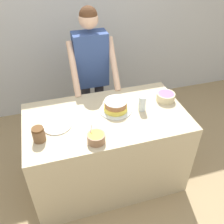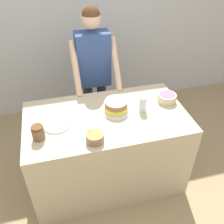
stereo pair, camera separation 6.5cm
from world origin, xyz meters
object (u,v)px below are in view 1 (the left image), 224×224
at_px(cake, 116,106).
at_px(person_baker, 91,67).
at_px(ceramic_plate, 57,125).
at_px(frosting_bowl_purple, 166,96).
at_px(frosting_bowl_orange, 96,138).
at_px(stoneware_jar, 39,134).
at_px(drinking_glass, 142,104).

bearing_deg(cake, person_baker, 96.97).
bearing_deg(ceramic_plate, frosting_bowl_purple, 5.11).
xyz_separation_m(cake, frosting_bowl_purple, (0.55, 0.03, -0.01)).
bearing_deg(frosting_bowl_orange, stoneware_jar, 161.52).
bearing_deg(frosting_bowl_purple, drinking_glass, -162.77).
bearing_deg(drinking_glass, frosting_bowl_purple, 17.23).
relative_size(frosting_bowl_purple, stoneware_jar, 1.42).
bearing_deg(stoneware_jar, frosting_bowl_purple, 10.80).
bearing_deg(frosting_bowl_orange, person_baker, 79.25).
bearing_deg(drinking_glass, person_baker, 114.06).
relative_size(person_baker, cake, 5.48).
height_order(frosting_bowl_orange, stoneware_jar, frosting_bowl_orange).
bearing_deg(person_baker, frosting_bowl_orange, -100.75).
bearing_deg(frosting_bowl_orange, cake, 52.56).
relative_size(cake, stoneware_jar, 2.37).
distance_m(cake, ceramic_plate, 0.59).
distance_m(frosting_bowl_purple, drinking_glass, 0.32).
bearing_deg(person_baker, stoneware_jar, -126.07).
xyz_separation_m(person_baker, ceramic_plate, (-0.50, -0.76, -0.15)).
bearing_deg(stoneware_jar, drinking_glass, 8.80).
xyz_separation_m(frosting_bowl_orange, drinking_glass, (0.54, 0.31, 0.03)).
xyz_separation_m(frosting_bowl_orange, ceramic_plate, (-0.30, 0.30, -0.04)).
relative_size(cake, frosting_bowl_purple, 1.66).
relative_size(person_baker, frosting_bowl_purple, 9.11).
bearing_deg(ceramic_plate, cake, 7.15).
bearing_deg(person_baker, cake, -83.03).
distance_m(person_baker, stoneware_jar, 1.12).
bearing_deg(person_baker, frosting_bowl_purple, -46.00).
distance_m(cake, frosting_bowl_purple, 0.55).
relative_size(frosting_bowl_purple, frosting_bowl_orange, 1.23).
height_order(drinking_glass, stoneware_jar, drinking_glass).
bearing_deg(cake, frosting_bowl_orange, -127.44).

